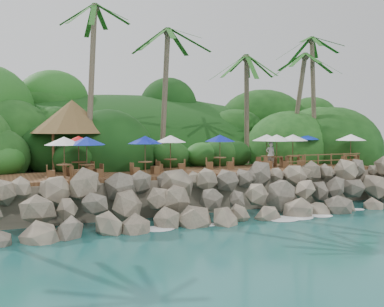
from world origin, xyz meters
name	(u,v)px	position (x,y,z in m)	size (l,w,h in m)	color
ground	(237,224)	(0.00, 0.00, 0.00)	(140.00, 140.00, 0.00)	#19514F
land_base	(146,174)	(0.00, 16.00, 1.05)	(32.00, 25.20, 2.10)	gray
jungle_hill	(123,177)	(0.00, 23.50, 0.00)	(44.80, 28.00, 15.40)	#143811
seawall	(220,197)	(0.00, 2.00, 1.15)	(29.00, 4.00, 2.30)	gray
terrace	(192,172)	(0.00, 6.00, 2.20)	(26.00, 5.00, 0.20)	brown
jungle_foliage	(149,188)	(0.00, 15.00, 0.00)	(44.00, 16.00, 12.00)	#143811
foam_line	(234,222)	(0.00, 0.30, 0.03)	(25.20, 0.80, 0.06)	white
palms	(188,29)	(1.01, 8.97, 11.99)	(33.20, 6.55, 12.71)	brown
palapa	(72,117)	(-6.94, 9.89, 5.79)	(5.36, 5.36, 4.60)	brown
dining_clusters	(215,141)	(1.48, 5.65, 4.20)	(22.10, 5.21, 2.29)	brown
railing	(325,160)	(8.75, 3.65, 2.91)	(6.10, 0.10, 1.00)	brown
waiter	(270,154)	(5.99, 6.03, 3.19)	(0.65, 0.42, 1.77)	white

